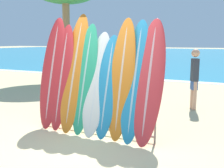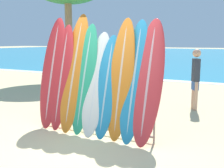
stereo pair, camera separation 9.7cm
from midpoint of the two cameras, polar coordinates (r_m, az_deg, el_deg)
The scene contains 15 objects.
ground_plane at distance 5.13m, azimuth -7.89°, elevation -13.31°, with size 160.00×160.00×0.00m, color beige.
ocean_water at distance 42.39m, azimuth 21.89°, elevation 5.98°, with size 120.00×60.00×0.01m.
surfboard_rack at distance 5.62m, azimuth -4.00°, elevation -5.76°, with size 2.65×0.04×0.94m.
surfboard_slot_0 at distance 6.17m, azimuth -13.26°, elevation 2.49°, with size 0.59×0.75×2.52m.
surfboard_slot_1 at distance 5.99m, azimuth -11.29°, elevation 1.56°, with size 0.50×0.72×2.35m.
surfboard_slot_2 at distance 5.84m, azimuth -8.61°, elevation 2.62°, with size 0.57×0.90×2.59m.
surfboard_slot_3 at distance 5.67m, azimuth -6.37°, elevation 1.29°, with size 0.50×0.79×2.36m.
surfboard_slot_4 at distance 5.52m, azimuth -3.84°, elevation 0.15°, with size 0.56×0.84×2.18m.
surfboard_slot_5 at distance 5.38m, azimuth -1.51°, elevation -0.45°, with size 0.49×0.73×2.11m.
surfboard_slot_6 at distance 5.27m, azimuth 1.60°, elevation 1.24°, with size 0.53×0.74×2.45m.
surfboard_slot_7 at distance 5.18m, azimuth 4.52°, elevation 0.87°, with size 0.51×0.86×2.42m.
surfboard_slot_8 at distance 5.08m, azimuth 7.60°, elevation 0.73°, with size 0.57×0.90×2.43m.
person_near_water at distance 7.88m, azimuth 17.17°, elevation 1.52°, with size 0.26×0.30×1.75m.
person_mid_beach at distance 9.33m, azimuth 3.87°, elevation 3.07°, with size 0.23×0.30×1.75m.
person_far_left at distance 12.73m, azimuth 0.62°, elevation 4.80°, with size 0.29×0.24×1.77m.
Camera 1 is at (2.58, -3.97, 1.96)m, focal length 42.00 mm.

